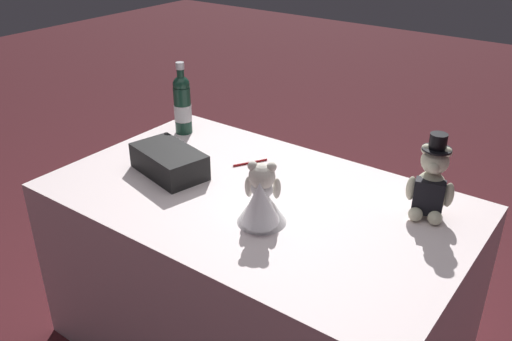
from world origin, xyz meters
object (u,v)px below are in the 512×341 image
teddy_bear_bride (261,199)px  signing_pen (249,163)px  gift_case_black (169,161)px  teddy_bear_groom (431,185)px  champagne_bottle (182,104)px

teddy_bear_bride → signing_pen: bearing=-47.9°
gift_case_black → teddy_bear_groom: bearing=-162.4°
teddy_bear_bride → signing_pen: 0.46m
teddy_bear_groom → signing_pen: bearing=3.6°
teddy_bear_bride → gift_case_black: bearing=-9.8°
teddy_bear_groom → champagne_bottle: 1.15m
teddy_bear_groom → signing_pen: teddy_bear_groom is taller
teddy_bear_groom → teddy_bear_bride: bearing=42.4°
teddy_bear_groom → signing_pen: size_ratio=2.16×
teddy_bear_bride → signing_pen: size_ratio=1.63×
teddy_bear_groom → champagne_bottle: champagne_bottle is taller
champagne_bottle → gift_case_black: champagne_bottle is taller
signing_pen → gift_case_black: bearing=51.0°
gift_case_black → teddy_bear_bride: bearing=170.2°
teddy_bear_groom → teddy_bear_bride: 0.56m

